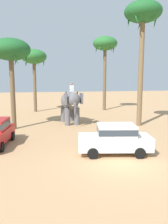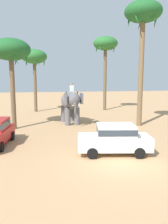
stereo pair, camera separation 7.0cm
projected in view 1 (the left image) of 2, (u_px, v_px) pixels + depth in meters
ground_plane at (123, 165)px, 11.29m from camera, size 120.00×120.00×0.00m
car_sedan_foreground at (115, 138)px, 12.81m from camera, size 4.33×2.39×1.70m
elephant_with_mahout at (70, 103)px, 21.12m from camera, size 1.90×3.95×3.88m
palm_tree_behind_elephant at (105, 46)px, 29.35m from camera, size 3.20×3.20×9.66m
palm_tree_near_hut at (11, 52)px, 18.28m from camera, size 3.20×3.20×7.50m
palm_tree_left_of_road at (143, 17)px, 19.19m from camera, size 3.20×3.20×10.77m
palm_tree_far_back at (34, 58)px, 28.09m from camera, size 3.20×3.20×7.85m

